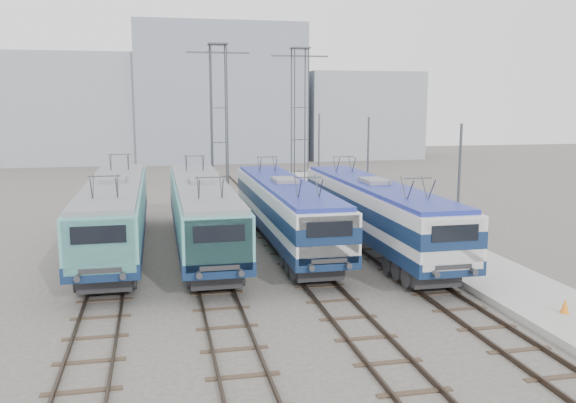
{
  "coord_description": "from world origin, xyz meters",
  "views": [
    {
      "loc": [
        -4.48,
        -22.62,
        7.94
      ],
      "look_at": [
        1.9,
        7.0,
        2.97
      ],
      "focal_mm": 38.0,
      "sensor_mm": 36.0,
      "label": 1
    }
  ],
  "objects_px": {
    "locomotive_far_left": "(115,210)",
    "catenary_tower_east": "(300,119)",
    "mast_front": "(458,202)",
    "mast_mid": "(368,172)",
    "mast_rear": "(319,156)",
    "locomotive_center_left": "(202,210)",
    "catenary_tower_west": "(219,120)",
    "locomotive_far_right": "(375,209)",
    "safety_cone": "(565,306)",
    "locomotive_center_right": "(285,207)"
  },
  "relations": [
    {
      "from": "locomotive_far_left",
      "to": "catenary_tower_east",
      "type": "xyz_separation_m",
      "value": [
        13.25,
        14.03,
        4.31
      ]
    },
    {
      "from": "mast_mid",
      "to": "catenary_tower_east",
      "type": "bearing_deg",
      "value": 101.86
    },
    {
      "from": "mast_rear",
      "to": "safety_cone",
      "type": "height_order",
      "value": "mast_rear"
    },
    {
      "from": "locomotive_center_left",
      "to": "mast_rear",
      "type": "relative_size",
      "value": 2.62
    },
    {
      "from": "catenary_tower_east",
      "to": "mast_front",
      "type": "relative_size",
      "value": 1.71
    },
    {
      "from": "catenary_tower_east",
      "to": "mast_mid",
      "type": "relative_size",
      "value": 1.71
    },
    {
      "from": "locomotive_center_right",
      "to": "mast_rear",
      "type": "height_order",
      "value": "mast_rear"
    },
    {
      "from": "mast_front",
      "to": "safety_cone",
      "type": "height_order",
      "value": "mast_front"
    },
    {
      "from": "locomotive_center_left",
      "to": "safety_cone",
      "type": "relative_size",
      "value": 32.97
    },
    {
      "from": "locomotive_center_left",
      "to": "locomotive_far_left",
      "type": "bearing_deg",
      "value": 171.67
    },
    {
      "from": "locomotive_center_right",
      "to": "mast_front",
      "type": "relative_size",
      "value": 2.54
    },
    {
      "from": "locomotive_far_right",
      "to": "safety_cone",
      "type": "relative_size",
      "value": 32.61
    },
    {
      "from": "locomotive_far_right",
      "to": "locomotive_center_left",
      "type": "bearing_deg",
      "value": 168.76
    },
    {
      "from": "catenary_tower_west",
      "to": "mast_rear",
      "type": "distance_m",
      "value": 9.99
    },
    {
      "from": "locomotive_center_left",
      "to": "locomotive_far_right",
      "type": "xyz_separation_m",
      "value": [
        9.0,
        -1.79,
        0.03
      ]
    },
    {
      "from": "locomotive_center_right",
      "to": "mast_front",
      "type": "bearing_deg",
      "value": -49.16
    },
    {
      "from": "locomotive_center_left",
      "to": "catenary_tower_west",
      "type": "xyz_separation_m",
      "value": [
        2.25,
        12.69,
        4.36
      ]
    },
    {
      "from": "mast_front",
      "to": "mast_mid",
      "type": "distance_m",
      "value": 12.0
    },
    {
      "from": "mast_mid",
      "to": "locomotive_center_right",
      "type": "bearing_deg",
      "value": -143.76
    },
    {
      "from": "locomotive_far_left",
      "to": "safety_cone",
      "type": "height_order",
      "value": "locomotive_far_left"
    },
    {
      "from": "mast_rear",
      "to": "safety_cone",
      "type": "relative_size",
      "value": 12.6
    },
    {
      "from": "locomotive_center_left",
      "to": "catenary_tower_west",
      "type": "relative_size",
      "value": 1.53
    },
    {
      "from": "locomotive_far_left",
      "to": "catenary_tower_east",
      "type": "height_order",
      "value": "catenary_tower_east"
    },
    {
      "from": "locomotive_far_left",
      "to": "catenary_tower_west",
      "type": "bearing_deg",
      "value": 60.71
    },
    {
      "from": "catenary_tower_east",
      "to": "mast_front",
      "type": "distance_m",
      "value": 22.32
    },
    {
      "from": "safety_cone",
      "to": "mast_mid",
      "type": "bearing_deg",
      "value": 94.2
    },
    {
      "from": "mast_front",
      "to": "mast_rear",
      "type": "xyz_separation_m",
      "value": [
        0.0,
        24.0,
        0.0
      ]
    },
    {
      "from": "catenary_tower_west",
      "to": "locomotive_far_right",
      "type": "bearing_deg",
      "value": -65.01
    },
    {
      "from": "locomotive_far_left",
      "to": "locomotive_far_right",
      "type": "bearing_deg",
      "value": -10.28
    },
    {
      "from": "locomotive_center_left",
      "to": "locomotive_center_right",
      "type": "xyz_separation_m",
      "value": [
        4.5,
        0.04,
        -0.01
      ]
    },
    {
      "from": "locomotive_center_right",
      "to": "mast_mid",
      "type": "relative_size",
      "value": 2.54
    },
    {
      "from": "safety_cone",
      "to": "locomotive_far_left",
      "type": "bearing_deg",
      "value": 140.22
    },
    {
      "from": "locomotive_far_right",
      "to": "mast_rear",
      "type": "height_order",
      "value": "mast_rear"
    },
    {
      "from": "catenary_tower_east",
      "to": "mast_rear",
      "type": "relative_size",
      "value": 1.71
    },
    {
      "from": "locomotive_far_left",
      "to": "locomotive_center_left",
      "type": "height_order",
      "value": "locomotive_far_left"
    },
    {
      "from": "catenary_tower_west",
      "to": "mast_front",
      "type": "distance_m",
      "value": 22.0
    },
    {
      "from": "catenary_tower_west",
      "to": "safety_cone",
      "type": "relative_size",
      "value": 21.6
    },
    {
      "from": "mast_mid",
      "to": "locomotive_center_left",
      "type": "bearing_deg",
      "value": -156.61
    },
    {
      "from": "catenary_tower_west",
      "to": "locomotive_far_left",
      "type": "bearing_deg",
      "value": -119.29
    },
    {
      "from": "mast_mid",
      "to": "locomotive_far_right",
      "type": "bearing_deg",
      "value": -105.93
    },
    {
      "from": "mast_front",
      "to": "mast_rear",
      "type": "height_order",
      "value": "same"
    },
    {
      "from": "locomotive_center_left",
      "to": "locomotive_center_right",
      "type": "relative_size",
      "value": 1.03
    },
    {
      "from": "mast_mid",
      "to": "mast_rear",
      "type": "relative_size",
      "value": 1.0
    },
    {
      "from": "locomotive_center_left",
      "to": "mast_front",
      "type": "height_order",
      "value": "mast_front"
    },
    {
      "from": "locomotive_far_left",
      "to": "mast_front",
      "type": "relative_size",
      "value": 2.68
    },
    {
      "from": "locomotive_far_left",
      "to": "mast_front",
      "type": "xyz_separation_m",
      "value": [
        15.35,
        -7.97,
        1.17
      ]
    },
    {
      "from": "locomotive_far_right",
      "to": "mast_mid",
      "type": "bearing_deg",
      "value": 74.07
    },
    {
      "from": "locomotive_center_left",
      "to": "mast_rear",
      "type": "xyz_separation_m",
      "value": [
        10.85,
        16.69,
        1.22
      ]
    },
    {
      "from": "locomotive_center_right",
      "to": "safety_cone",
      "type": "height_order",
      "value": "locomotive_center_right"
    },
    {
      "from": "locomotive_far_left",
      "to": "mast_mid",
      "type": "xyz_separation_m",
      "value": [
        15.35,
        4.03,
        1.17
      ]
    }
  ]
}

